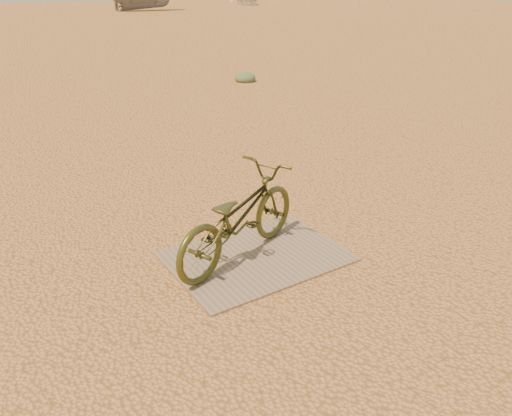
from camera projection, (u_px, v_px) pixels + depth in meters
ground at (193, 270)px, 4.52m from camera, size 120.00×120.00×0.00m
plywood_board at (256, 257)px, 4.72m from camera, size 1.59×1.17×0.02m
bicycle at (238, 217)px, 4.51m from camera, size 1.69×1.07×0.84m
boat_far_right at (247, 0)px, 51.22m from camera, size 4.37×5.22×0.93m
kale_b at (245, 81)px, 12.85m from camera, size 0.54×0.54×0.30m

